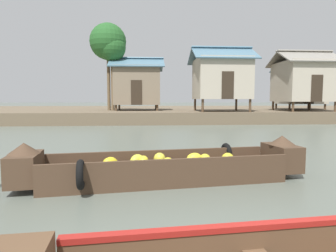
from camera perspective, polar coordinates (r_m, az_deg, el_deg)
ground_plane at (r=11.45m, az=2.29°, el=-3.14°), size 300.00×300.00×0.00m
riverbank_strip at (r=28.82m, az=-1.68°, el=2.65°), size 160.00×20.00×0.80m
banana_boat at (r=6.01m, az=-0.55°, el=-7.86°), size 5.78×2.19×0.87m
stilt_house_left at (r=23.40m, az=-5.96°, el=7.86°), size 4.12×3.60×4.08m
stilt_house_mid_left at (r=21.64m, az=10.17°, el=9.05°), size 4.30×3.94×4.55m
stilt_house_mid_right at (r=24.07m, az=24.50°, el=7.89°), size 4.11×4.08×4.40m
stilt_house_right at (r=27.93m, az=24.05°, el=7.05°), size 4.11×3.41×4.03m
palm_tree_near at (r=23.91m, az=-11.45°, el=15.52°), size 2.76×2.76×6.61m
palm_tree_mid at (r=23.52m, az=-10.71°, el=14.39°), size 2.08×2.08×5.78m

